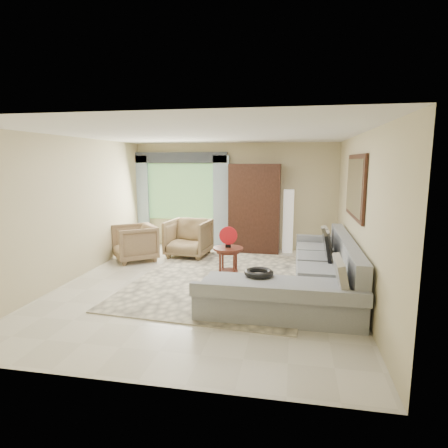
% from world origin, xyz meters
% --- Properties ---
extents(ground, '(6.00, 6.00, 0.00)m').
position_xyz_m(ground, '(0.00, 0.00, 0.00)').
color(ground, silver).
rests_on(ground, ground).
extents(area_rug, '(3.28, 4.21, 0.02)m').
position_xyz_m(area_rug, '(0.21, 0.38, 0.01)').
color(area_rug, beige).
rests_on(area_rug, ground).
extents(sectional_sofa, '(2.30, 3.46, 0.90)m').
position_xyz_m(sectional_sofa, '(1.78, -0.18, 0.28)').
color(sectional_sofa, '#989BA0').
rests_on(sectional_sofa, ground).
extents(tv_screen, '(0.14, 0.74, 0.48)m').
position_xyz_m(tv_screen, '(2.05, 0.39, 0.72)').
color(tv_screen, black).
rests_on(tv_screen, sectional_sofa).
extents(garden_hose, '(0.43, 0.43, 0.09)m').
position_xyz_m(garden_hose, '(1.00, -0.86, 0.55)').
color(garden_hose, black).
rests_on(garden_hose, sectional_sofa).
extents(coffee_table, '(0.56, 0.56, 0.56)m').
position_xyz_m(coffee_table, '(0.29, 0.59, 0.30)').
color(coffee_table, '#431812').
rests_on(coffee_table, ground).
extents(red_disc, '(0.34, 0.06, 0.34)m').
position_xyz_m(red_disc, '(0.29, 0.59, 0.79)').
color(red_disc, red).
rests_on(red_disc, coffee_table).
extents(armchair_left, '(1.20, 1.20, 0.79)m').
position_xyz_m(armchair_left, '(-1.93, 1.36, 0.39)').
color(armchair_left, '#906C4E').
rests_on(armchair_left, ground).
extents(armchair_right, '(1.00, 1.02, 0.85)m').
position_xyz_m(armchair_right, '(-0.87, 1.93, 0.43)').
color(armchair_right, olive).
rests_on(armchair_right, ground).
extents(potted_plant, '(0.60, 0.54, 0.59)m').
position_xyz_m(potted_plant, '(-2.13, 2.57, 0.29)').
color(potted_plant, '#999999').
rests_on(potted_plant, ground).
extents(armoire, '(1.20, 0.55, 2.10)m').
position_xyz_m(armoire, '(0.55, 2.72, 1.05)').
color(armoire, black).
rests_on(armoire, ground).
extents(floor_lamp, '(0.24, 0.24, 1.50)m').
position_xyz_m(floor_lamp, '(1.35, 2.78, 0.75)').
color(floor_lamp, silver).
rests_on(floor_lamp, ground).
extents(window, '(1.80, 0.04, 1.40)m').
position_xyz_m(window, '(-1.35, 2.97, 1.40)').
color(window, '#669E59').
rests_on(window, wall_back).
extents(curtain_left, '(0.40, 0.08, 2.30)m').
position_xyz_m(curtain_left, '(-2.40, 2.88, 1.15)').
color(curtain_left, '#9EB7CC').
rests_on(curtain_left, ground).
extents(curtain_right, '(0.40, 0.08, 2.30)m').
position_xyz_m(curtain_right, '(-0.30, 2.88, 1.15)').
color(curtain_right, '#9EB7CC').
rests_on(curtain_right, ground).
extents(valance, '(2.40, 0.12, 0.26)m').
position_xyz_m(valance, '(-1.35, 2.90, 2.25)').
color(valance, '#1E232D').
rests_on(valance, wall_back).
extents(wall_mirror, '(0.05, 1.70, 1.05)m').
position_xyz_m(wall_mirror, '(2.46, 0.35, 1.75)').
color(wall_mirror, black).
rests_on(wall_mirror, wall_right).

